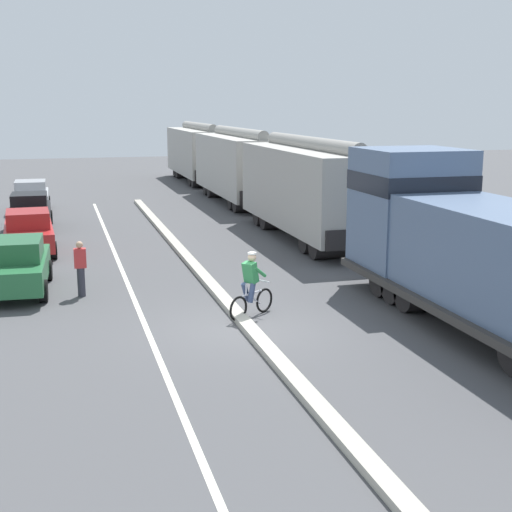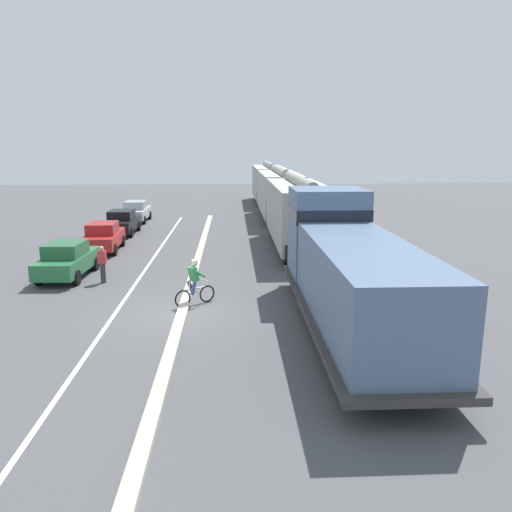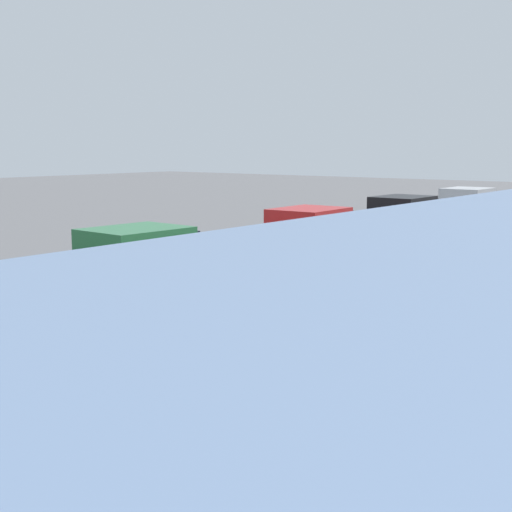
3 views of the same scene
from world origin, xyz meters
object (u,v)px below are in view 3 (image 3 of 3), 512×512
at_px(parked_car_green, 141,268).
at_px(parked_car_black, 404,221).
at_px(pedestrian_by_cars, 170,285).
at_px(parked_car_silver, 468,209).
at_px(cyclist, 234,388).
at_px(parked_car_red, 311,239).

xyz_separation_m(parked_car_green, parked_car_black, (0.07, 11.19, 0.00)).
xyz_separation_m(parked_car_green, pedestrian_by_cars, (1.80, -0.99, 0.03)).
xyz_separation_m(parked_car_black, parked_car_silver, (-0.11, 5.54, 0.00)).
relative_size(parked_car_black, parked_car_silver, 1.00).
relative_size(parked_car_silver, cyclist, 2.45).
relative_size(parked_car_green, parked_car_black, 1.01).
xyz_separation_m(parked_car_green, parked_car_red, (0.17, 5.75, 0.00)).
height_order(parked_car_red, parked_car_black, same).
distance_m(parked_car_green, pedestrian_by_cars, 2.05).
bearing_deg(pedestrian_by_cars, cyclist, -38.15).
bearing_deg(pedestrian_by_cars, parked_car_red, 103.56).
bearing_deg(parked_car_green, cyclist, -35.55).
bearing_deg(parked_car_black, cyclist, -69.07).
xyz_separation_m(parked_car_red, parked_car_black, (-0.11, 5.44, 0.00)).
bearing_deg(parked_car_black, pedestrian_by_cars, -81.91).
relative_size(parked_car_black, cyclist, 2.46).
height_order(parked_car_red, pedestrian_by_cars, same).
distance_m(parked_car_black, pedestrian_by_cars, 12.30).
distance_m(parked_car_black, parked_car_silver, 5.55).
bearing_deg(parked_car_green, parked_car_black, 89.65).
bearing_deg(parked_car_silver, parked_car_green, -89.87).
height_order(parked_car_silver, pedestrian_by_cars, same).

